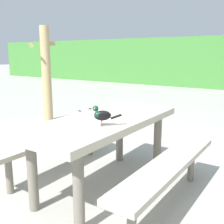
# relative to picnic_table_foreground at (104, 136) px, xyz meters

# --- Properties ---
(ground_plane) EXTENTS (60.00, 60.00, 0.00)m
(ground_plane) POSITION_rel_picnic_table_foreground_xyz_m (0.32, -0.28, -0.56)
(ground_plane) COLOR #A3A099
(picnic_table_foreground) EXTENTS (1.70, 1.81, 0.74)m
(picnic_table_foreground) POSITION_rel_picnic_table_foreground_xyz_m (0.00, 0.00, 0.00)
(picnic_table_foreground) COLOR #B2A893
(picnic_table_foreground) RESTS_ON ground
(bird_grackle) EXTENTS (0.23, 0.21, 0.18)m
(bird_grackle) POSITION_rel_picnic_table_foreground_xyz_m (0.16, -0.26, 0.29)
(bird_grackle) COLOR black
(bird_grackle) RESTS_ON picnic_table_foreground
(stalk_post_left_side) EXTENTS (0.44, 0.64, 1.91)m
(stalk_post_left_side) POSITION_rel_picnic_table_foreground_xyz_m (-2.63, 1.70, 0.41)
(stalk_post_left_side) COLOR tan
(stalk_post_left_side) RESTS_ON ground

